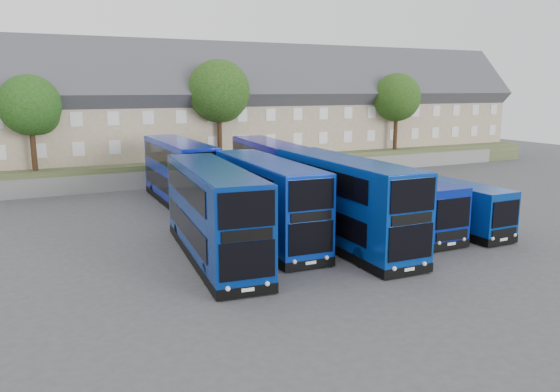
{
  "coord_description": "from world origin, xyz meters",
  "views": [
    {
      "loc": [
        -15.34,
        -22.93,
        8.59
      ],
      "look_at": [
        -1.24,
        5.98,
        2.2
      ],
      "focal_mm": 35.0,
      "sensor_mm": 36.0,
      "label": 1
    }
  ],
  "objects_px": {
    "tree_far": "(401,95)",
    "dd_front_left": "(214,214)",
    "tree_west": "(32,108)",
    "coach_east_a": "(385,200)",
    "tree_east": "(397,99)",
    "dd_front_mid": "(267,202)",
    "tree_mid": "(220,94)"
  },
  "relations": [
    {
      "from": "dd_front_mid",
      "to": "coach_east_a",
      "type": "xyz_separation_m",
      "value": [
        8.11,
        -0.14,
        -0.62
      ]
    },
    {
      "from": "dd_front_mid",
      "to": "tree_east",
      "type": "bearing_deg",
      "value": 43.05
    },
    {
      "from": "tree_west",
      "to": "tree_mid",
      "type": "height_order",
      "value": "tree_mid"
    },
    {
      "from": "dd_front_mid",
      "to": "tree_far",
      "type": "relative_size",
      "value": 1.35
    },
    {
      "from": "tree_mid",
      "to": "tree_far",
      "type": "relative_size",
      "value": 1.06
    },
    {
      "from": "dd_front_mid",
      "to": "tree_mid",
      "type": "distance_m",
      "value": 22.41
    },
    {
      "from": "tree_west",
      "to": "dd_front_left",
      "type": "bearing_deg",
      "value": -72.05
    },
    {
      "from": "coach_east_a",
      "to": "tree_mid",
      "type": "distance_m",
      "value": 22.41
    },
    {
      "from": "coach_east_a",
      "to": "tree_far",
      "type": "height_order",
      "value": "tree_far"
    },
    {
      "from": "coach_east_a",
      "to": "tree_east",
      "type": "bearing_deg",
      "value": 52.08
    },
    {
      "from": "tree_east",
      "to": "tree_far",
      "type": "bearing_deg",
      "value": 49.4
    },
    {
      "from": "tree_west",
      "to": "tree_far",
      "type": "xyz_separation_m",
      "value": [
        42.0,
        7.0,
        0.68
      ]
    },
    {
      "from": "dd_front_left",
      "to": "tree_west",
      "type": "distance_m",
      "value": 24.05
    },
    {
      "from": "tree_mid",
      "to": "tree_west",
      "type": "bearing_deg",
      "value": -178.21
    },
    {
      "from": "dd_front_left",
      "to": "tree_mid",
      "type": "relative_size",
      "value": 1.31
    },
    {
      "from": "coach_east_a",
      "to": "tree_west",
      "type": "xyz_separation_m",
      "value": [
        -19.2,
        20.72,
        5.41
      ]
    },
    {
      "from": "tree_far",
      "to": "tree_mid",
      "type": "bearing_deg",
      "value": -165.96
    },
    {
      "from": "coach_east_a",
      "to": "tree_west",
      "type": "bearing_deg",
      "value": 133.92
    },
    {
      "from": "coach_east_a",
      "to": "tree_far",
      "type": "relative_size",
      "value": 1.41
    },
    {
      "from": "dd_front_left",
      "to": "tree_mid",
      "type": "bearing_deg",
      "value": 74.97
    },
    {
      "from": "dd_front_mid",
      "to": "tree_west",
      "type": "relative_size",
      "value": 1.53
    },
    {
      "from": "tree_far",
      "to": "dd_front_left",
      "type": "bearing_deg",
      "value": -139.72
    },
    {
      "from": "coach_east_a",
      "to": "tree_east",
      "type": "xyz_separation_m",
      "value": [
        16.8,
        20.73,
        5.75
      ]
    },
    {
      "from": "dd_front_left",
      "to": "dd_front_mid",
      "type": "height_order",
      "value": "dd_front_left"
    },
    {
      "from": "tree_east",
      "to": "tree_west",
      "type": "bearing_deg",
      "value": -180.0
    },
    {
      "from": "dd_front_left",
      "to": "tree_west",
      "type": "height_order",
      "value": "tree_west"
    },
    {
      "from": "coach_east_a",
      "to": "tree_west",
      "type": "height_order",
      "value": "tree_west"
    },
    {
      "from": "dd_front_left",
      "to": "tree_east",
      "type": "xyz_separation_m",
      "value": [
        28.73,
        22.43,
        5.08
      ]
    },
    {
      "from": "dd_front_mid",
      "to": "tree_mid",
      "type": "height_order",
      "value": "tree_mid"
    },
    {
      "from": "dd_front_mid",
      "to": "tree_far",
      "type": "bearing_deg",
      "value": 45.23
    },
    {
      "from": "dd_front_mid",
      "to": "tree_far",
      "type": "xyz_separation_m",
      "value": [
        30.91,
        27.58,
        5.47
      ]
    },
    {
      "from": "tree_east",
      "to": "tree_far",
      "type": "relative_size",
      "value": 0.94
    }
  ]
}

